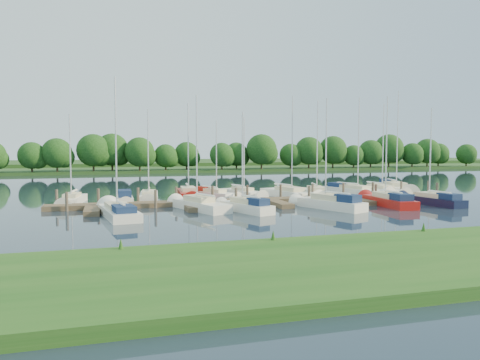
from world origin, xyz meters
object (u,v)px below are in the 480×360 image
object	(u,v)px
dock	(271,201)
sailboat_s_2	(245,208)
sailboat_n_0	(72,201)
motorboat	(125,199)
sailboat_n_5	(243,194)

from	to	relation	value
dock	sailboat_s_2	world-z (taller)	sailboat_s_2
sailboat_n_0	motorboat	size ratio (longest dim) A/B	1.67
motorboat	sailboat_s_2	size ratio (longest dim) A/B	0.60
sailboat_n_0	sailboat_s_2	distance (m)	16.93
dock	motorboat	bearing A→B (deg)	162.51
sailboat_n_0	motorboat	xyz separation A→B (m)	(4.74, -0.57, 0.05)
dock	sailboat_s_2	bearing A→B (deg)	-129.18
sailboat_n_0	dock	bearing A→B (deg)	174.28
motorboat	sailboat_n_5	xyz separation A→B (m)	(12.51, 2.83, -0.05)
sailboat_n_0	sailboat_s_2	world-z (taller)	sailboat_n_0
dock	motorboat	distance (m)	13.83
sailboat_n_0	sailboat_n_5	size ratio (longest dim) A/B	0.98
sailboat_n_0	sailboat_n_5	distance (m)	17.39
dock	sailboat_n_0	bearing A→B (deg)	165.24
sailboat_n_0	sailboat_s_2	bearing A→B (deg)	154.22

